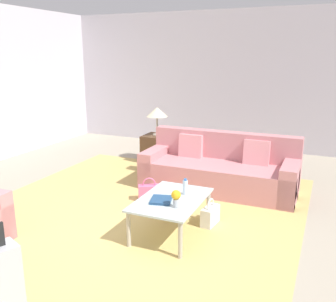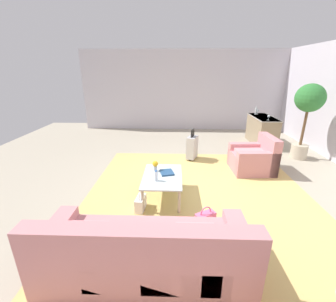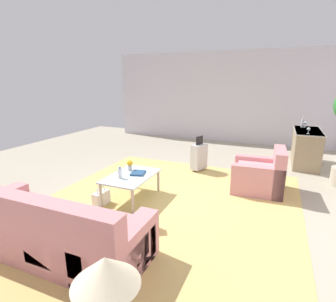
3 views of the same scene
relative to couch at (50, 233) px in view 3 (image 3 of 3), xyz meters
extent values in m
plane|color=#A89E89|center=(-2.20, 0.60, -0.30)|extent=(12.00, 12.00, 0.00)
cube|color=silver|center=(-7.26, 0.60, 1.25)|extent=(0.12, 8.00, 3.10)
cube|color=tan|center=(-1.60, 0.80, -0.30)|extent=(5.20, 4.40, 0.01)
cube|color=#C67F84|center=(-0.10, 0.00, -0.08)|extent=(0.94, 2.45, 0.45)
cube|color=#C67F84|center=(0.26, 0.00, 0.15)|extent=(0.22, 2.45, 0.90)
cube|color=#C67F84|center=(-0.10, 1.10, -0.01)|extent=(0.94, 0.24, 0.58)
cube|color=pink|center=(0.10, -0.55, 0.33)|extent=(0.17, 0.40, 0.41)
cube|color=pink|center=(0.10, 0.55, 0.33)|extent=(0.15, 0.40, 0.41)
cube|color=#C67F84|center=(-3.10, 2.20, -0.08)|extent=(0.92, 0.98, 0.44)
cube|color=#C67F84|center=(-3.12, 2.57, 0.13)|extent=(0.89, 0.24, 0.87)
cube|color=#C67F84|center=(-2.76, 2.22, 0.00)|extent=(0.25, 0.95, 0.60)
cube|color=#C67F84|center=(-3.44, 2.18, 0.00)|extent=(0.25, 0.95, 0.60)
cube|color=pink|center=(-3.10, 2.15, 0.18)|extent=(0.67, 0.71, 0.08)
cube|color=silver|center=(-1.80, 0.10, 0.14)|extent=(1.09, 0.73, 0.02)
cylinder|color=#ADA899|center=(-2.30, 0.41, -0.09)|extent=(0.05, 0.05, 0.43)
cylinder|color=#ADA899|center=(-1.30, 0.41, -0.09)|extent=(0.05, 0.05, 0.43)
cylinder|color=#ADA899|center=(-2.30, -0.21, -0.09)|extent=(0.05, 0.05, 0.43)
cylinder|color=#ADA899|center=(-1.30, -0.21, -0.09)|extent=(0.05, 0.05, 0.43)
cylinder|color=silver|center=(-1.60, 0.00, 0.24)|extent=(0.06, 0.06, 0.18)
cylinder|color=#2D6BBC|center=(-1.60, 0.00, 0.34)|extent=(0.04, 0.04, 0.02)
cube|color=navy|center=(-1.92, 0.18, 0.17)|extent=(0.32, 0.30, 0.03)
cylinder|color=#B2B7BC|center=(-2.02, -0.05, 0.20)|extent=(0.07, 0.07, 0.10)
sphere|color=gold|center=(-2.02, -0.05, 0.30)|extent=(0.11, 0.11, 0.11)
cone|color=beige|center=(1.00, 1.60, 0.72)|extent=(0.42, 0.42, 0.19)
cube|color=#937F60|center=(-5.30, 3.20, 0.15)|extent=(1.42, 0.59, 0.90)
cube|color=#ADA899|center=(-5.30, 3.20, 0.59)|extent=(1.46, 0.63, 0.03)
cylinder|color=silver|center=(-5.80, 3.16, 0.61)|extent=(0.07, 0.07, 0.01)
cylinder|color=silver|center=(-5.80, 3.16, 0.65)|extent=(0.01, 0.01, 0.08)
sphere|color=silver|center=(-5.80, 3.16, 0.72)|extent=(0.08, 0.08, 0.08)
cylinder|color=silver|center=(-4.80, 3.15, 0.61)|extent=(0.07, 0.07, 0.01)
cylinder|color=silver|center=(-4.80, 3.15, 0.65)|extent=(0.01, 0.01, 0.08)
sphere|color=silver|center=(-4.80, 3.15, 0.72)|extent=(0.08, 0.08, 0.08)
cylinder|color=silver|center=(-5.73, 3.08, 0.71)|extent=(0.07, 0.07, 0.22)
cylinder|color=silver|center=(-5.73, 3.08, 0.86)|extent=(0.03, 0.03, 0.08)
cube|color=#B7B7BC|center=(-3.80, 0.80, 0.05)|extent=(0.45, 0.35, 0.60)
cube|color=black|center=(-3.80, 0.80, 0.45)|extent=(0.23, 0.11, 0.20)
cylinder|color=black|center=(-3.93, 0.85, -0.28)|extent=(0.04, 0.05, 0.05)
cylinder|color=black|center=(-3.67, 0.75, -0.28)|extent=(0.04, 0.05, 0.05)
cube|color=pink|center=(-0.95, 0.82, -0.18)|extent=(0.28, 0.35, 0.24)
torus|color=pink|center=(-0.95, 0.82, -0.04)|extent=(0.11, 0.18, 0.20)
cube|color=white|center=(-1.37, -0.26, -0.18)|extent=(0.33, 0.17, 0.24)
torus|color=white|center=(-1.37, -0.26, -0.04)|extent=(0.20, 0.04, 0.20)
camera|label=1|loc=(-5.66, -1.54, 1.83)|focal=40.00mm
camera|label=2|loc=(2.02, 0.33, 2.03)|focal=24.00mm
camera|label=3|loc=(2.07, 2.45, 1.81)|focal=28.00mm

